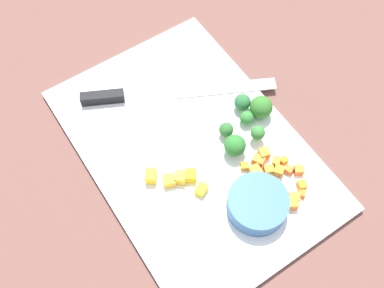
# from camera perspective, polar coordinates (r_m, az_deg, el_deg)

# --- Properties ---
(ground_plane) EXTENTS (4.00, 4.00, 0.00)m
(ground_plane) POSITION_cam_1_polar(r_m,az_deg,el_deg) (0.77, 0.00, -0.77)
(ground_plane) COLOR brown
(cutting_board) EXTENTS (0.49, 0.34, 0.01)m
(cutting_board) POSITION_cam_1_polar(r_m,az_deg,el_deg) (0.77, 0.00, -0.56)
(cutting_board) COLOR white
(cutting_board) RESTS_ON ground_plane
(prep_bowl) EXTENTS (0.10, 0.10, 0.03)m
(prep_bowl) POSITION_cam_1_polar(r_m,az_deg,el_deg) (0.71, 8.36, -7.58)
(prep_bowl) COLOR #335F91
(prep_bowl) RESTS_ON cutting_board
(chef_knife) EXTENTS (0.18, 0.33, 0.02)m
(chef_knife) POSITION_cam_1_polar(r_m,az_deg,el_deg) (0.82, -6.40, 6.31)
(chef_knife) COLOR silver
(chef_knife) RESTS_ON cutting_board
(carrot_dice_0) EXTENTS (0.02, 0.02, 0.02)m
(carrot_dice_0) POSITION_cam_1_polar(r_m,az_deg,el_deg) (0.73, 12.79, -7.39)
(carrot_dice_0) COLOR orange
(carrot_dice_0) RESTS_ON cutting_board
(carrot_dice_1) EXTENTS (0.02, 0.02, 0.01)m
(carrot_dice_1) POSITION_cam_1_polar(r_m,az_deg,el_deg) (0.75, 9.78, -3.31)
(carrot_dice_1) COLOR orange
(carrot_dice_1) RESTS_ON cutting_board
(carrot_dice_2) EXTENTS (0.02, 0.02, 0.01)m
(carrot_dice_2) POSITION_cam_1_polar(r_m,az_deg,el_deg) (0.74, 13.83, -6.14)
(carrot_dice_2) COLOR orange
(carrot_dice_2) RESTS_ON cutting_board
(carrot_dice_3) EXTENTS (0.02, 0.02, 0.01)m
(carrot_dice_3) POSITION_cam_1_polar(r_m,az_deg,el_deg) (0.75, 6.72, -2.86)
(carrot_dice_3) COLOR orange
(carrot_dice_3) RESTS_ON cutting_board
(carrot_dice_4) EXTENTS (0.02, 0.02, 0.02)m
(carrot_dice_4) POSITION_cam_1_polar(r_m,az_deg,el_deg) (0.76, 9.18, -1.23)
(carrot_dice_4) COLOR orange
(carrot_dice_4) RESTS_ON cutting_board
(carrot_dice_5) EXTENTS (0.02, 0.02, 0.01)m
(carrot_dice_5) POSITION_cam_1_polar(r_m,az_deg,el_deg) (0.74, 12.94, -6.61)
(carrot_dice_5) COLOR orange
(carrot_dice_5) RESTS_ON cutting_board
(carrot_dice_6) EXTENTS (0.02, 0.02, 0.01)m
(carrot_dice_6) POSITION_cam_1_polar(r_m,az_deg,el_deg) (0.75, 13.85, -5.15)
(carrot_dice_6) COLOR orange
(carrot_dice_6) RESTS_ON cutting_board
(carrot_dice_7) EXTENTS (0.02, 0.02, 0.01)m
(carrot_dice_7) POSITION_cam_1_polar(r_m,az_deg,el_deg) (0.76, 13.46, -3.26)
(carrot_dice_7) COLOR orange
(carrot_dice_7) RESTS_ON cutting_board
(carrot_dice_8) EXTENTS (0.02, 0.02, 0.01)m
(carrot_dice_8) POSITION_cam_1_polar(r_m,az_deg,el_deg) (0.75, 8.48, -2.08)
(carrot_dice_8) COLOR orange
(carrot_dice_8) RESTS_ON cutting_board
(carrot_dice_9) EXTENTS (0.01, 0.01, 0.01)m
(carrot_dice_9) POSITION_cam_1_polar(r_m,az_deg,el_deg) (0.76, 11.64, -2.08)
(carrot_dice_9) COLOR orange
(carrot_dice_9) RESTS_ON cutting_board
(carrot_dice_10) EXTENTS (0.02, 0.02, 0.01)m
(carrot_dice_10) POSITION_cam_1_polar(r_m,az_deg,el_deg) (0.76, 12.22, -3.26)
(carrot_dice_10) COLOR orange
(carrot_dice_10) RESTS_ON cutting_board
(carrot_dice_11) EXTENTS (0.02, 0.02, 0.01)m
(carrot_dice_11) POSITION_cam_1_polar(r_m,az_deg,el_deg) (0.74, 8.09, -3.43)
(carrot_dice_11) COLOR orange
(carrot_dice_11) RESTS_ON cutting_board
(carrot_dice_12) EXTENTS (0.02, 0.02, 0.02)m
(carrot_dice_12) POSITION_cam_1_polar(r_m,az_deg,el_deg) (0.75, 11.00, -3.38)
(carrot_dice_12) COLOR orange
(carrot_dice_12) RESTS_ON cutting_board
(carrot_dice_13) EXTENTS (0.02, 0.02, 0.01)m
(carrot_dice_13) POSITION_cam_1_polar(r_m,az_deg,el_deg) (0.76, 10.68, -2.26)
(carrot_dice_13) COLOR orange
(carrot_dice_13) RESTS_ON cutting_board
(pepper_dice_0) EXTENTS (0.02, 0.02, 0.02)m
(pepper_dice_0) POSITION_cam_1_polar(r_m,az_deg,el_deg) (0.72, 1.21, -5.84)
(pepper_dice_0) COLOR yellow
(pepper_dice_0) RESTS_ON cutting_board
(pepper_dice_1) EXTENTS (0.03, 0.03, 0.02)m
(pepper_dice_1) POSITION_cam_1_polar(r_m,az_deg,el_deg) (0.73, -5.28, -4.10)
(pepper_dice_1) COLOR yellow
(pepper_dice_1) RESTS_ON cutting_board
(pepper_dice_2) EXTENTS (0.02, 0.02, 0.02)m
(pepper_dice_2) POSITION_cam_1_polar(r_m,az_deg,el_deg) (0.73, -2.95, -4.70)
(pepper_dice_2) COLOR yellow
(pepper_dice_2) RESTS_ON cutting_board
(pepper_dice_3) EXTENTS (0.03, 0.03, 0.02)m
(pepper_dice_3) POSITION_cam_1_polar(r_m,az_deg,el_deg) (0.73, -0.16, -4.06)
(pepper_dice_3) COLOR yellow
(pepper_dice_3) RESTS_ON cutting_board
(pepper_dice_4) EXTENTS (0.03, 0.03, 0.02)m
(pepper_dice_4) POSITION_cam_1_polar(r_m,az_deg,el_deg) (0.73, -1.52, -4.30)
(pepper_dice_4) COLOR yellow
(pepper_dice_4) RESTS_ON cutting_board
(broccoli_floret_0) EXTENTS (0.04, 0.04, 0.04)m
(broccoli_floret_0) POSITION_cam_1_polar(r_m,az_deg,el_deg) (0.79, 8.82, 4.65)
(broccoli_floret_0) COLOR #80B854
(broccoli_floret_0) RESTS_ON cutting_board
(broccoli_floret_1) EXTENTS (0.02, 0.02, 0.03)m
(broccoli_floret_1) POSITION_cam_1_polar(r_m,az_deg,el_deg) (0.76, 8.41, 1.40)
(broccoli_floret_1) COLOR #8BC155
(broccoli_floret_1) RESTS_ON cutting_board
(broccoli_floret_2) EXTENTS (0.02, 0.02, 0.03)m
(broccoli_floret_2) POSITION_cam_1_polar(r_m,az_deg,el_deg) (0.76, 4.39, 1.83)
(broccoli_floret_2) COLOR #8BB556
(broccoli_floret_2) RESTS_ON cutting_board
(broccoli_floret_3) EXTENTS (0.03, 0.03, 0.03)m
(broccoli_floret_3) POSITION_cam_1_polar(r_m,az_deg,el_deg) (0.79, 6.46, 5.33)
(broccoli_floret_3) COLOR #87BC57
(broccoli_floret_3) RESTS_ON cutting_board
(broccoli_floret_4) EXTENTS (0.04, 0.04, 0.04)m
(broccoli_floret_4) POSITION_cam_1_polar(r_m,az_deg,el_deg) (0.74, 5.51, -0.21)
(broccoli_floret_4) COLOR #87B95E
(broccoli_floret_4) RESTS_ON cutting_board
(broccoli_floret_5) EXTENTS (0.02, 0.02, 0.03)m
(broccoli_floret_5) POSITION_cam_1_polar(r_m,az_deg,el_deg) (0.78, 7.00, 3.34)
(broccoli_floret_5) COLOR #85B757
(broccoli_floret_5) RESTS_ON cutting_board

